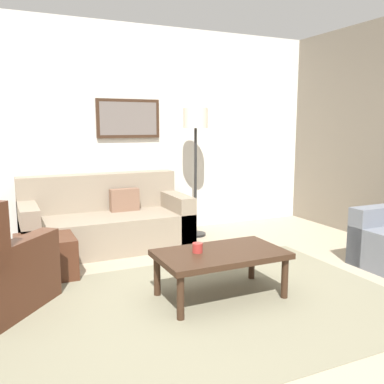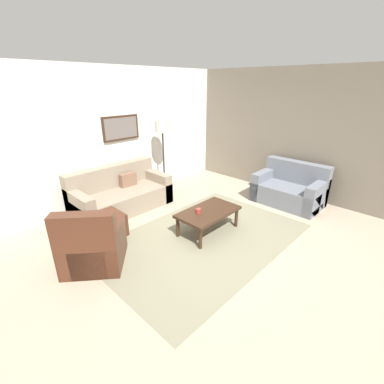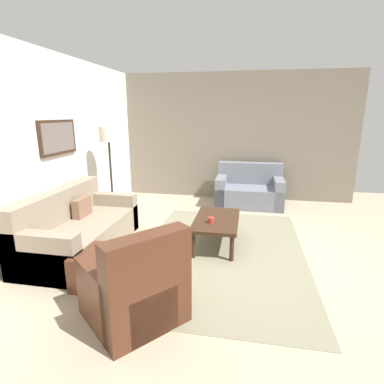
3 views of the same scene
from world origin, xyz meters
name	(u,v)px [view 3 (image 3 of 3)]	position (x,y,z in m)	size (l,w,h in m)	color
ground_plane	(222,252)	(0.00, 0.00, 0.00)	(8.00, 8.00, 0.00)	tan
rear_partition	(48,150)	(0.00, 2.60, 1.40)	(6.00, 0.12, 2.80)	silver
stone_feature_panel	(236,137)	(3.00, 0.00, 1.40)	(0.12, 5.20, 2.80)	slate
area_rug	(222,251)	(0.00, 0.00, 0.00)	(3.45, 2.28, 0.01)	gray
couch_main	(76,230)	(-0.31, 2.08, 0.30)	(1.97, 0.94, 0.88)	gray
couch_loveseat	(249,191)	(2.45, -0.35, 0.30)	(0.89, 1.39, 0.88)	slate
armchair_leather	(137,292)	(-1.63, 0.66, 0.31)	(1.13, 1.13, 0.95)	#4C2819
ottoman	(102,268)	(-1.09, 1.29, 0.20)	(0.56, 0.56, 0.40)	#4C2819
coffee_table	(217,222)	(0.24, 0.12, 0.36)	(1.10, 0.64, 0.41)	#382316
cup	(211,220)	(0.04, 0.18, 0.45)	(0.09, 0.09, 0.08)	#B2332D
lamp_standing	(109,144)	(0.93, 2.08, 1.41)	(0.32, 0.32, 1.71)	black
framed_artwork	(58,137)	(0.15, 2.51, 1.57)	(0.85, 0.04, 0.51)	#382316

